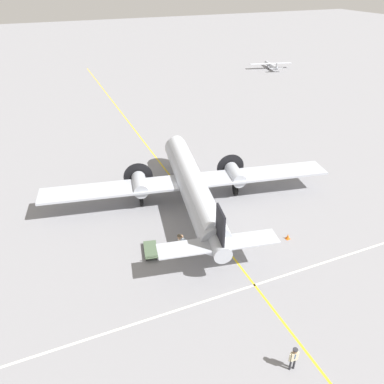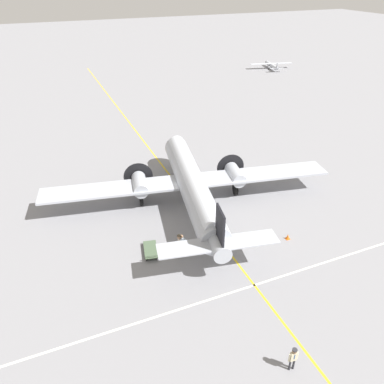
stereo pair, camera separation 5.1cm
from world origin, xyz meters
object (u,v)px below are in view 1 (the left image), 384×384
Objects in this scene: baggage_cart at (151,250)px; light_aircraft_taxiing at (271,65)px; crew_foreground at (294,357)px; passenger_boarding at (179,243)px; traffic_cone at (288,237)px; airliner_main at (191,182)px; ramp_agent at (182,242)px; suitcase_near_door at (176,251)px.

light_aircraft_taxiing is at bearing -29.08° from baggage_cart.
crew_foreground is 72.32m from light_aircraft_taxiing.
passenger_boarding is 0.20× the size of light_aircraft_taxiing.
light_aircraft_taxiing is at bearing -31.65° from traffic_cone.
traffic_cone is at bearing -135.46° from airliner_main.
passenger_boarding is 64.42m from light_aircraft_taxiing.
ramp_agent reaches higher than baggage_cart.
traffic_cone is at bearing -101.06° from suitcase_near_door.
crew_foreground is 0.71× the size of baggage_cart.
airliner_main is 11.43× the size of baggage_cart.
airliner_main is 16.09× the size of crew_foreground.
light_aircraft_taxiing is at bearing -114.99° from crew_foreground.
light_aircraft_taxiing reaches higher than baggage_cart.
crew_foreground reaches higher than baggage_cart.
passenger_boarding is at bearing 154.10° from light_aircraft_taxiing.
suitcase_near_door is 1.92m from baggage_cart.
passenger_boarding is 0.78× the size of baggage_cart.
light_aircraft_taxiing is (50.00, -40.39, -0.31)m from ramp_agent.
airliner_main reaches higher than ramp_agent.
baggage_cart is at bearing 152.17° from light_aircraft_taxiing.
airliner_main is 9.63m from traffic_cone.
light_aircraft_taxiing is 20.29× the size of traffic_cone.
baggage_cart is 5.08× the size of traffic_cone.
suitcase_near_door reaches higher than baggage_cart.
passenger_boarding is 2.88× the size of suitcase_near_door.
light_aircraft_taxiing reaches higher than crew_foreground.
passenger_boarding reaches higher than crew_foreground.
traffic_cone is at bearing -73.05° from passenger_boarding.
baggage_cart is at bearing 13.96° from ramp_agent.
airliner_main reaches higher than light_aircraft_taxiing.
passenger_boarding is 1.02× the size of ramp_agent.
passenger_boarding is at bearing -71.83° from crew_foreground.
light_aircraft_taxiing is (48.99, -42.56, 0.51)m from baggage_cart.
ramp_agent is at bearing 162.16° from airliner_main.
airliner_main is 7.85m from baggage_cart.
passenger_boarding reaches higher than ramp_agent.
passenger_boarding reaches higher than suitcase_near_door.
suitcase_near_door is at bearing 158.42° from airliner_main.
suitcase_near_door is at bearing -70.82° from crew_foreground.
airliner_main reaches higher than crew_foreground.
passenger_boarding is at bearing 79.76° from traffic_cone.
baggage_cart is at bearing -64.15° from crew_foreground.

